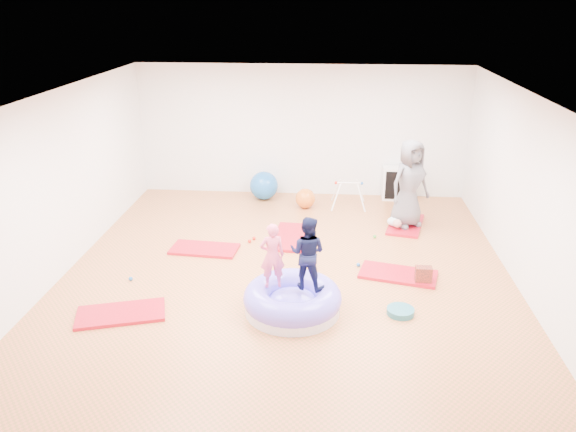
{
  "coord_description": "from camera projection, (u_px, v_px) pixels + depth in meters",
  "views": [
    {
      "loc": [
        0.64,
        -7.8,
        4.09
      ],
      "look_at": [
        0.0,
        0.3,
        0.9
      ],
      "focal_mm": 35.0,
      "sensor_mm": 36.0,
      "label": 1
    }
  ],
  "objects": [
    {
      "name": "gym_mat_right",
      "position": [
        398.0,
        274.0,
        8.79
      ],
      "size": [
        1.29,
        0.85,
        0.05
      ],
      "primitive_type": "cube",
      "rotation": [
        0.0,
        0.0,
        -0.24
      ],
      "color": "red",
      "rests_on": "ground"
    },
    {
      "name": "gym_mat_center_back",
      "position": [
        292.0,
        237.0,
        10.15
      ],
      "size": [
        0.7,
        1.29,
        0.05
      ],
      "primitive_type": "cube",
      "rotation": [
        0.0,
        0.0,
        1.51
      ],
      "color": "red",
      "rests_on": "ground"
    },
    {
      "name": "exercise_ball_orange",
      "position": [
        305.0,
        198.0,
        11.55
      ],
      "size": [
        0.41,
        0.41,
        0.41
      ],
      "primitive_type": "sphere",
      "color": "orange",
      "rests_on": "ground"
    },
    {
      "name": "ball_pit_balls",
      "position": [
        297.0,
        264.0,
        9.12
      ],
      "size": [
        4.05,
        2.6,
        0.06
      ],
      "color": "red",
      "rests_on": "ground"
    },
    {
      "name": "room",
      "position": [
        286.0,
        192.0,
        8.26
      ],
      "size": [
        7.01,
        8.01,
        2.81
      ],
      "color": "#CB6A41",
      "rests_on": "ground"
    },
    {
      "name": "gym_mat_rear_right",
      "position": [
        405.0,
        224.0,
        10.71
      ],
      "size": [
        0.85,
        1.29,
        0.05
      ],
      "primitive_type": "cube",
      "rotation": [
        0.0,
        0.0,
        1.33
      ],
      "color": "red",
      "rests_on": "ground"
    },
    {
      "name": "yellow_toy",
      "position": [
        128.0,
        310.0,
        7.81
      ],
      "size": [
        0.22,
        0.22,
        0.03
      ],
      "primitive_type": "cylinder",
      "color": "gold",
      "rests_on": "ground"
    },
    {
      "name": "adult_caregiver",
      "position": [
        410.0,
        183.0,
        10.33
      ],
      "size": [
        0.96,
        0.87,
        1.64
      ],
      "primitive_type": "imported",
      "rotation": [
        0.0,
        0.0,
        0.56
      ],
      "color": "#5A5A62",
      "rests_on": "gym_mat_rear_right"
    },
    {
      "name": "balance_disc",
      "position": [
        400.0,
        311.0,
        7.72
      ],
      "size": [
        0.38,
        0.38,
        0.08
      ],
      "primitive_type": "cylinder",
      "color": "#226677",
      "rests_on": "ground"
    },
    {
      "name": "infant",
      "position": [
        396.0,
        222.0,
        10.49
      ],
      "size": [
        0.34,
        0.35,
        0.2
      ],
      "color": "silver",
      "rests_on": "gym_mat_rear_right"
    },
    {
      "name": "gym_mat_front_left",
      "position": [
        121.0,
        314.0,
        7.7
      ],
      "size": [
        1.3,
        0.91,
        0.05
      ],
      "primitive_type": "cube",
      "rotation": [
        0.0,
        0.0,
        0.3
      ],
      "color": "red",
      "rests_on": "ground"
    },
    {
      "name": "inflatable_cushion",
      "position": [
        292.0,
        300.0,
        7.76
      ],
      "size": [
        1.36,
        1.36,
        0.43
      ],
      "rotation": [
        0.0,
        0.0,
        0.26
      ],
      "color": "silver",
      "rests_on": "ground"
    },
    {
      "name": "child_pink",
      "position": [
        272.0,
        252.0,
        7.58
      ],
      "size": [
        0.38,
        0.3,
        0.94
      ],
      "primitive_type": "imported",
      "rotation": [
        0.0,
        0.0,
        3.38
      ],
      "color": "#F55A84",
      "rests_on": "inflatable_cushion"
    },
    {
      "name": "child_navy",
      "position": [
        308.0,
        250.0,
        7.54
      ],
      "size": [
        0.59,
        0.51,
        1.04
      ],
      "primitive_type": "imported",
      "rotation": [
        0.0,
        0.0,
        2.87
      ],
      "color": "black",
      "rests_on": "inflatable_cushion"
    },
    {
      "name": "cube_shelf",
      "position": [
        399.0,
        183.0,
        12.01
      ],
      "size": [
        0.71,
        0.35,
        0.71
      ],
      "color": "white",
      "rests_on": "ground"
    },
    {
      "name": "gym_mat_mid_left",
      "position": [
        204.0,
        249.0,
        9.67
      ],
      "size": [
        1.19,
        0.67,
        0.05
      ],
      "primitive_type": "cube",
      "rotation": [
        0.0,
        0.0,
        -0.09
      ],
      "color": "red",
      "rests_on": "ground"
    },
    {
      "name": "exercise_ball_blue",
      "position": [
        264.0,
        186.0,
        12.02
      ],
      "size": [
        0.61,
        0.61,
        0.61
      ],
      "primitive_type": "sphere",
      "color": "#195DB2",
      "rests_on": "ground"
    },
    {
      "name": "backpack",
      "position": [
        423.0,
        276.0,
        8.5
      ],
      "size": [
        0.25,
        0.15,
        0.28
      ],
      "primitive_type": "cube",
      "rotation": [
        0.0,
        0.0,
        -0.01
      ],
      "color": "#AE2E1B",
      "rests_on": "ground"
    },
    {
      "name": "infant_play_gym",
      "position": [
        349.0,
        191.0,
        11.52
      ],
      "size": [
        0.71,
        0.68,
        0.55
      ],
      "rotation": [
        0.0,
        0.0,
        -0.28
      ],
      "color": "white",
      "rests_on": "ground"
    }
  ]
}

